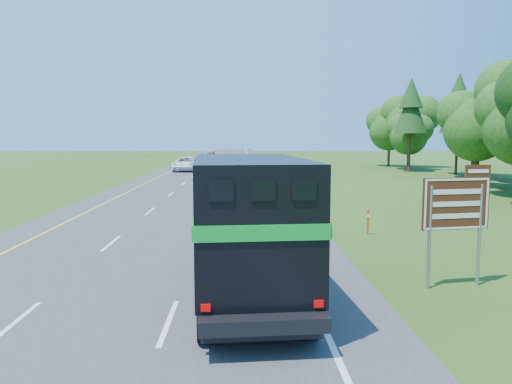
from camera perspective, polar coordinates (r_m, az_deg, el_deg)
ground at (r=11.16m, az=-21.31°, el=-17.65°), size 300.00×300.00×0.00m
road at (r=59.86m, az=-5.24°, el=2.04°), size 15.00×260.00×0.04m
lane_markings at (r=59.86m, az=-5.24°, el=2.06°), size 11.15×260.00×0.01m
horse_truck at (r=13.74m, az=-1.10°, el=-3.51°), size 3.31×8.91×3.87m
white_suv at (r=65.57m, az=-7.97°, el=3.21°), size 3.34×6.82×1.86m
far_car at (r=127.57m, az=-5.17°, el=4.63°), size 2.07×4.45×1.47m
exit_sign at (r=15.78m, az=22.00°, el=-1.76°), size 2.13×0.42×3.64m
delineator at (r=23.41m, az=12.67°, el=-3.29°), size 0.09×0.05×1.14m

